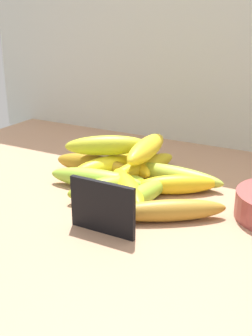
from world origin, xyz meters
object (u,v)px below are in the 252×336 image
Objects in this scene: banana_1 at (138,197)px; banana_6 at (127,161)px; banana_4 at (106,167)px; banana_12 at (146,149)px; banana_0 at (107,187)px; banana_11 at (107,145)px; banana_3 at (177,184)px; banana_9 at (143,167)px; banana_2 at (172,175)px; banana_5 at (128,187)px; banana_8 at (169,210)px; banana_10 at (92,164)px; banana_7 at (96,179)px; chalkboard_sign at (103,209)px.

banana_1 is 18.33cm from banana_6.
banana_12 is at bearing 30.46° from banana_4.
banana_6 is at bearing 104.65° from banana_0.
banana_11 reaches higher than banana_4.
banana_3 is 0.91× the size of banana_11.
banana_9 reaches higher than banana_3.
banana_6 reaches higher than banana_0.
banana_5 reaches higher than banana_2.
banana_8 is 1.00× the size of banana_9.
banana_10 is at bearing 176.98° from banana_3.
banana_7 is at bearing -140.68° from banana_2.
banana_1 is 18.53cm from banana_10.
banana_5 is 1.05× the size of banana_11.
banana_0 is 3.68cm from banana_5.
banana_7 is 18.18cm from banana_8.
banana_5 reaches higher than banana_9.
banana_6 is at bearing 168.28° from banana_2.
banana_6 is at bearing 111.01° from chalkboard_sign.
banana_11 is (-13.74, -2.12, 4.51)cm from banana_2.
banana_8 is at bearing -16.87° from banana_7.
banana_2 is 1.23× the size of banana_11.
chalkboard_sign is 24.41cm from banana_11.
banana_3 is 0.87× the size of banana_5.
banana_9 is 10.76cm from banana_10.
banana_5 is 11.76cm from banana_12.
banana_7 and banana_9 have the same top height.
banana_6 and banana_9 have the same top height.
banana_8 is 19.93cm from banana_9.
banana_8 is 23.69cm from banana_11.
banana_1 and banana_2 have the same top height.
banana_5 reaches higher than banana_3.
chalkboard_sign is at bearing -61.77° from banana_0.
banana_4 reaches higher than banana_5.
banana_2 is at bearing -11.72° from banana_6.
banana_9 is at bearing 102.20° from chalkboard_sign.
banana_5 is 0.93× the size of banana_8.
banana_2 is 15.90cm from banana_8.
banana_12 is at bearing 100.69° from chalkboard_sign.
banana_8 is 25.47cm from banana_10.
banana_2 is at bearing -7.63° from banana_12.
chalkboard_sign is 10.79cm from banana_1.
chalkboard_sign reaches higher than banana_12.
banana_12 is (-4.53, 24.03, 2.13)cm from chalkboard_sign.
banana_5 is 0.93× the size of banana_9.
banana_1 is at bearing -6.93° from banana_0.
banana_5 is 1.09× the size of banana_10.
banana_0 reaches higher than banana_8.
banana_3 is at bearing 66.36° from banana_1.
banana_10 is (-3.55, 0.23, -0.10)cm from banana_4.
banana_1 is at bearing -39.51° from banana_11.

